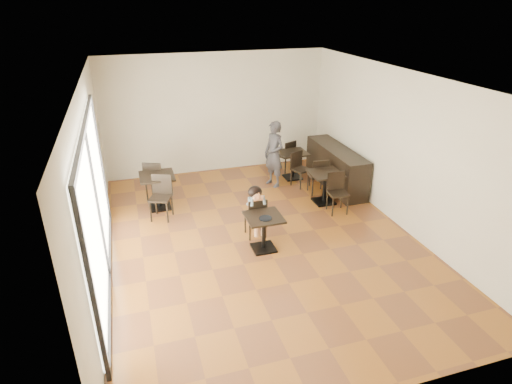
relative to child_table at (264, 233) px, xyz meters
name	(u,v)px	position (x,y,z in m)	size (l,w,h in m)	color
floor	(261,238)	(0.07, 0.39, -0.36)	(6.00, 8.00, 0.01)	brown
ceiling	(262,78)	(0.07, 0.39, 2.84)	(6.00, 8.00, 0.01)	silver
wall_back	(216,114)	(0.07, 4.39, 1.24)	(6.00, 0.01, 3.20)	beige
wall_front	(376,294)	(0.07, -3.61, 1.24)	(6.00, 0.01, 3.20)	beige
wall_left	(93,184)	(-2.93, 0.39, 1.24)	(0.01, 8.00, 3.20)	beige
wall_right	(400,150)	(3.07, 0.39, 1.24)	(0.01, 8.00, 3.20)	beige
storefront_window	(96,207)	(-2.90, -0.11, 1.04)	(0.04, 4.50, 2.60)	white
child_table	(264,233)	(0.00, 0.00, 0.00)	(0.68, 0.68, 0.72)	black
child_chair	(255,216)	(0.00, 0.55, 0.07)	(0.39, 0.39, 0.86)	black
child	(255,212)	(0.00, 0.55, 0.18)	(0.39, 0.54, 1.09)	slate
plate	(265,218)	(0.00, -0.10, 0.37)	(0.24, 0.24, 0.01)	black
pizza_slice	(258,198)	(0.00, 0.36, 0.58)	(0.25, 0.19, 0.06)	#F1C888
adult_patron	(274,154)	(1.21, 2.87, 0.49)	(0.62, 0.40, 1.69)	#37373C
cafe_table_mid	(325,187)	(2.01, 1.55, 0.02)	(0.72, 0.72, 0.76)	black
cafe_table_left	(158,192)	(-1.75, 2.42, 0.05)	(0.77, 0.77, 0.81)	black
cafe_table_back	(293,165)	(1.86, 3.17, 0.01)	(0.70, 0.70, 0.74)	black
chair_mid_a	(317,176)	(2.08, 2.10, 0.10)	(0.41, 0.41, 0.92)	black
chair_mid_b	(338,194)	(2.08, 1.00, 0.10)	(0.41, 0.41, 0.92)	black
chair_left_a	(156,179)	(-1.75, 2.97, 0.13)	(0.44, 0.44, 0.98)	black
chair_left_b	(160,198)	(-1.75, 1.87, 0.13)	(0.44, 0.44, 0.98)	black
chair_back_a	(286,156)	(1.86, 3.72, 0.08)	(0.40, 0.40, 0.89)	black
chair_back_b	(301,170)	(1.86, 2.62, 0.08)	(0.40, 0.40, 0.89)	black
service_counter	(336,167)	(2.72, 2.39, 0.14)	(0.60, 2.40, 1.00)	black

